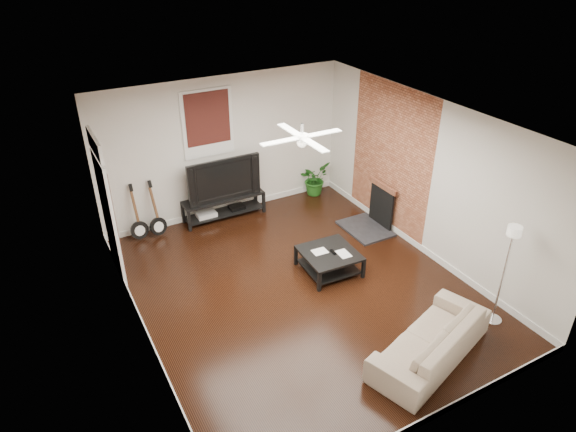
# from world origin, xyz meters

# --- Properties ---
(room) EXTENTS (5.01, 6.01, 2.81)m
(room) POSITION_xyz_m (0.00, 0.00, 1.40)
(room) COLOR black
(room) RESTS_ON ground
(brick_accent) EXTENTS (0.02, 2.20, 2.80)m
(brick_accent) POSITION_xyz_m (2.49, 1.00, 1.40)
(brick_accent) COLOR brown
(brick_accent) RESTS_ON floor
(fireplace) EXTENTS (0.80, 1.10, 0.92)m
(fireplace) POSITION_xyz_m (2.20, 1.00, 0.46)
(fireplace) COLOR black
(fireplace) RESTS_ON floor
(window_back) EXTENTS (1.00, 0.06, 1.30)m
(window_back) POSITION_xyz_m (-0.30, 2.97, 1.95)
(window_back) COLOR #380F0F
(window_back) RESTS_ON wall_back
(door_left) EXTENTS (0.08, 1.00, 2.50)m
(door_left) POSITION_xyz_m (-2.46, 1.90, 1.25)
(door_left) COLOR white
(door_left) RESTS_ON wall_left
(tv_stand) EXTENTS (1.65, 0.44, 0.46)m
(tv_stand) POSITION_xyz_m (-0.17, 2.78, 0.23)
(tv_stand) COLOR black
(tv_stand) RESTS_ON floor
(tv) EXTENTS (1.48, 0.19, 0.85)m
(tv) POSITION_xyz_m (-0.17, 2.80, 0.89)
(tv) COLOR black
(tv) RESTS_ON tv_stand
(coffee_table) EXTENTS (0.94, 0.94, 0.38)m
(coffee_table) POSITION_xyz_m (0.68, 0.18, 0.19)
(coffee_table) COLOR black
(coffee_table) RESTS_ON floor
(sofa) EXTENTS (2.15, 1.37, 0.59)m
(sofa) POSITION_xyz_m (0.78, -2.17, 0.29)
(sofa) COLOR tan
(sofa) RESTS_ON floor
(floor_lamp) EXTENTS (0.34, 0.34, 1.64)m
(floor_lamp) POSITION_xyz_m (2.13, -2.07, 0.82)
(floor_lamp) COLOR silver
(floor_lamp) RESTS_ON floor
(potted_plant) EXTENTS (0.83, 0.80, 0.71)m
(potted_plant) POSITION_xyz_m (1.98, 2.82, 0.35)
(potted_plant) COLOR #205E1B
(potted_plant) RESTS_ON floor
(guitar_left) EXTENTS (0.37, 0.28, 1.10)m
(guitar_left) POSITION_xyz_m (-1.88, 2.75, 0.55)
(guitar_left) COLOR black
(guitar_left) RESTS_ON floor
(guitar_right) EXTENTS (0.39, 0.31, 1.10)m
(guitar_right) POSITION_xyz_m (-1.53, 2.72, 0.55)
(guitar_right) COLOR black
(guitar_right) RESTS_ON floor
(ceiling_fan) EXTENTS (1.24, 1.24, 0.32)m
(ceiling_fan) POSITION_xyz_m (0.00, 0.00, 2.60)
(ceiling_fan) COLOR white
(ceiling_fan) RESTS_ON ceiling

